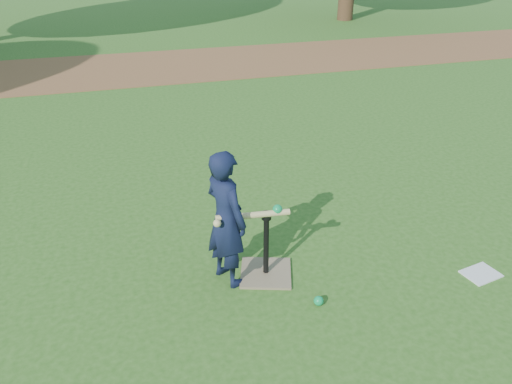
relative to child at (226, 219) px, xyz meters
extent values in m
plane|color=#285116|center=(0.31, 0.06, -0.59)|extent=(80.00, 80.00, 0.00)
cube|color=brown|center=(0.31, 7.56, -0.58)|extent=(24.00, 3.00, 0.01)
imported|color=black|center=(0.00, 0.00, 0.00)|extent=(0.43, 0.51, 1.18)
sphere|color=#0C8B49|center=(0.61, -0.53, -0.55)|extent=(0.08, 0.08, 0.08)
cube|color=silver|center=(2.11, -0.57, -0.58)|extent=(0.34, 0.28, 0.01)
cube|color=#7C694E|center=(0.33, -0.04, -0.58)|extent=(0.54, 0.54, 0.02)
cylinder|color=black|center=(0.33, -0.04, -0.29)|extent=(0.05, 0.05, 0.55)
cylinder|color=black|center=(0.33, -0.04, -0.01)|extent=(0.08, 0.08, 0.06)
cylinder|color=tan|center=(0.21, -0.06, 0.03)|extent=(0.60, 0.12, 0.05)
sphere|color=tan|center=(-0.09, -0.10, 0.03)|extent=(0.06, 0.06, 0.06)
sphere|color=#0C8B49|center=(0.41, -0.07, 0.06)|extent=(0.08, 0.08, 0.08)
camera|label=1|loc=(-0.74, -3.34, 2.06)|focal=35.00mm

